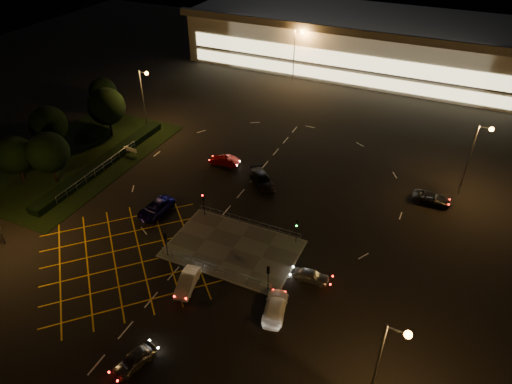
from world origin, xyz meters
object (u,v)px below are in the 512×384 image
at_px(car_circ_red, 224,160).
at_px(signal_nw, 203,200).
at_px(car_near_silver, 134,360).
at_px(car_approach_white, 275,307).
at_px(signal_ne, 297,226).
at_px(car_queue_white, 187,282).
at_px(car_left_blue, 156,208).
at_px(car_east_grey, 432,198).
at_px(signal_sw, 166,240).
at_px(car_far_dkgrey, 262,180).
at_px(signal_se, 268,273).
at_px(car_right_silver, 311,276).

bearing_deg(car_circ_red, signal_nw, 10.04).
distance_m(car_near_silver, car_approach_white, 13.50).
bearing_deg(signal_ne, car_queue_white, -124.66).
distance_m(signal_ne, car_left_blue, 17.87).
xyz_separation_m(car_queue_white, car_left_blue, (-10.08, 8.95, 0.01)).
relative_size(car_east_grey, car_approach_white, 0.94).
xyz_separation_m(signal_sw, car_left_blue, (-5.68, 5.94, -1.64)).
height_order(car_far_dkgrey, car_east_grey, car_far_dkgrey).
distance_m(car_queue_white, car_left_blue, 13.48).
relative_size(car_queue_white, car_circ_red, 1.02).
relative_size(car_left_blue, car_circ_red, 1.22).
bearing_deg(car_circ_red, signal_sw, 3.66).
bearing_deg(car_far_dkgrey, car_east_grey, -31.12).
relative_size(car_queue_white, car_approach_white, 0.87).
height_order(signal_nw, car_circ_red, signal_nw).
xyz_separation_m(car_left_blue, car_far_dkgrey, (9.33, 11.17, 0.07)).
distance_m(signal_sw, signal_se, 12.00).
xyz_separation_m(signal_sw, signal_nw, (0.00, 7.99, 0.00)).
bearing_deg(signal_sw, car_east_grey, -138.05).
height_order(car_far_dkgrey, car_approach_white, car_far_dkgrey).
bearing_deg(car_queue_white, car_near_silver, -98.31).
bearing_deg(car_left_blue, car_queue_white, -35.89).
xyz_separation_m(signal_sw, car_circ_red, (-3.31, 19.53, -1.66)).
bearing_deg(car_far_dkgrey, signal_ne, -92.75).
xyz_separation_m(signal_nw, car_right_silver, (15.50, -4.85, -1.74)).
bearing_deg(signal_nw, signal_ne, 0.00).
xyz_separation_m(car_near_silver, car_queue_white, (-0.62, 9.57, 0.04)).
xyz_separation_m(signal_sw, signal_se, (12.00, 0.00, 0.00)).
relative_size(signal_sw, car_right_silver, 0.85).
xyz_separation_m(car_right_silver, car_circ_red, (-18.81, 16.39, 0.07)).
xyz_separation_m(signal_ne, car_left_blue, (-17.68, -2.04, -1.64)).
height_order(signal_sw, car_east_grey, signal_sw).
height_order(car_near_silver, car_circ_red, car_circ_red).
distance_m(car_near_silver, car_queue_white, 9.59).
bearing_deg(car_near_silver, signal_se, 76.93).
bearing_deg(car_right_silver, signal_nw, 67.46).
relative_size(signal_sw, car_east_grey, 0.67).
xyz_separation_m(signal_sw, car_queue_white, (4.40, -3.01, -1.65)).
relative_size(signal_sw, car_near_silver, 0.79).
bearing_deg(signal_nw, car_right_silver, -17.36).
relative_size(car_near_silver, car_queue_white, 0.91).
height_order(car_queue_white, car_circ_red, car_queue_white).
relative_size(signal_nw, car_approach_white, 0.63).
bearing_deg(car_east_grey, signal_sw, 131.42).
height_order(signal_nw, car_queue_white, signal_nw).
bearing_deg(car_circ_red, car_right_silver, 42.97).
xyz_separation_m(signal_nw, car_near_silver, (5.02, -20.56, -1.69)).
relative_size(car_queue_white, car_left_blue, 0.83).
xyz_separation_m(car_queue_white, car_far_dkgrey, (-0.75, 20.12, 0.08)).
distance_m(signal_se, signal_ne, 7.99).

